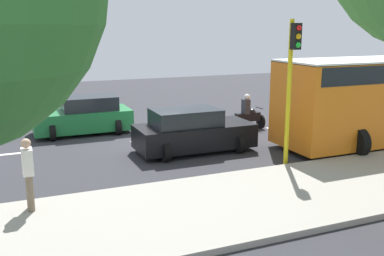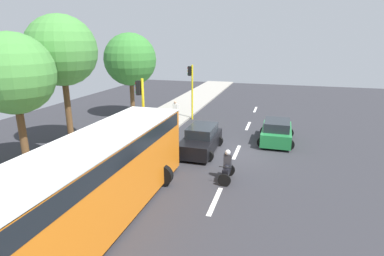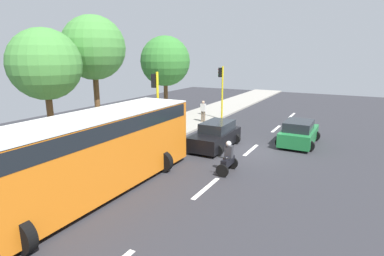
% 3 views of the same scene
% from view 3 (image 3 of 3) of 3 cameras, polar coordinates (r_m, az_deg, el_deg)
% --- Properties ---
extents(ground_plane, '(40.00, 60.00, 0.10)m').
position_cam_3_polar(ground_plane, '(18.47, 10.78, -4.16)').
color(ground_plane, '#2D2D33').
extents(sidewalk, '(4.00, 60.00, 0.15)m').
position_cam_3_polar(sidewalk, '(21.48, -7.26, -1.19)').
color(sidewalk, '#9E998E').
rests_on(sidewalk, ground).
extents(lane_stripe_far_north, '(0.20, 2.40, 0.01)m').
position_cam_3_polar(lane_stripe_far_north, '(29.81, 17.89, 2.24)').
color(lane_stripe_far_north, white).
rests_on(lane_stripe_far_north, ground).
extents(lane_stripe_north, '(0.20, 2.40, 0.01)m').
position_cam_3_polar(lane_stripe_north, '(24.05, 15.18, -0.14)').
color(lane_stripe_north, white).
rests_on(lane_stripe_north, ground).
extents(lane_stripe_mid, '(0.20, 2.40, 0.01)m').
position_cam_3_polar(lane_stripe_mid, '(18.45, 10.79, -3.99)').
color(lane_stripe_mid, white).
rests_on(lane_stripe_mid, ground).
extents(lane_stripe_south, '(0.20, 2.40, 0.01)m').
position_cam_3_polar(lane_stripe_south, '(13.20, 2.62, -10.96)').
color(lane_stripe_south, white).
rests_on(lane_stripe_south, ground).
extents(car_black, '(2.19, 4.08, 1.52)m').
position_cam_3_polar(car_black, '(18.54, 4.33, -1.44)').
color(car_black, black).
rests_on(car_black, ground).
extents(car_green, '(2.24, 3.85, 1.52)m').
position_cam_3_polar(car_green, '(20.20, 19.01, -0.91)').
color(car_green, '#1E7238').
rests_on(car_green, ground).
extents(city_bus, '(3.20, 11.00, 3.16)m').
position_cam_3_polar(city_bus, '(12.55, -18.75, -4.01)').
color(city_bus, orange).
rests_on(city_bus, ground).
extents(motorcycle, '(0.60, 1.30, 1.53)m').
position_cam_3_polar(motorcycle, '(14.68, 6.58, -5.79)').
color(motorcycle, black).
rests_on(motorcycle, ground).
extents(pedestrian_near_signal, '(0.40, 0.24, 1.69)m').
position_cam_3_polar(pedestrian_near_signal, '(24.86, 2.07, 3.23)').
color(pedestrian_near_signal, '#72604C').
rests_on(pedestrian_near_signal, sidewalk).
extents(traffic_light_corner, '(0.49, 0.24, 4.50)m').
position_cam_3_polar(traffic_light_corner, '(25.80, 5.41, 7.75)').
color(traffic_light_corner, yellow).
rests_on(traffic_light_corner, ground).
extents(traffic_light_midblock, '(0.49, 0.24, 4.50)m').
position_cam_3_polar(traffic_light_midblock, '(17.68, -6.56, 5.13)').
color(traffic_light_midblock, yellow).
rests_on(traffic_light_midblock, ground).
extents(street_tree_center, '(4.30, 4.30, 7.01)m').
position_cam_3_polar(street_tree_center, '(27.58, -4.95, 12.11)').
color(street_tree_center, brown).
rests_on(street_tree_center, ground).
extents(street_tree_south, '(4.07, 4.07, 7.88)m').
position_cam_3_polar(street_tree_south, '(21.40, -17.66, 13.78)').
color(street_tree_south, brown).
rests_on(street_tree_south, ground).
extents(street_tree_north, '(3.86, 3.86, 6.85)m').
position_cam_3_polar(street_tree_north, '(18.82, -25.38, 10.46)').
color(street_tree_north, brown).
rests_on(street_tree_north, ground).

